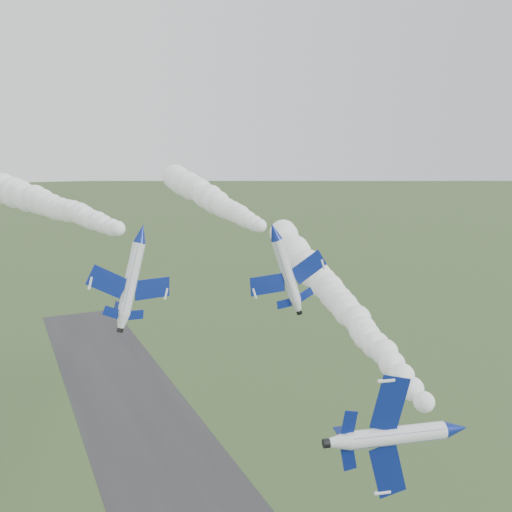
{
  "coord_description": "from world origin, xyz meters",
  "views": [
    {
      "loc": [
        -24.46,
        -38.13,
        56.2
      ],
      "look_at": [
        2.88,
        20.81,
        43.9
      ],
      "focal_mm": 40.0,
      "sensor_mm": 36.0,
      "label": 1
    }
  ],
  "objects": [
    {
      "name": "jet_pair_right",
      "position": [
        7.05,
        24.38,
        46.04
      ],
      "size": [
        10.15,
        12.69,
        4.11
      ],
      "rotation": [
        0.0,
        -0.32,
        -0.1
      ],
      "color": "white"
    },
    {
      "name": "smoke_trail_jet_lead",
      "position": [
        18.16,
        30.68,
        37.07
      ],
      "size": [
        23.73,
        75.85,
        5.56
      ],
      "primitive_type": null,
      "rotation": [
        0.0,
        0.0,
        -0.24
      ],
      "color": "white"
    },
    {
      "name": "jet_lead",
      "position": [
        6.17,
        -8.29,
        35.26
      ],
      "size": [
        5.14,
        11.39,
        9.5
      ],
      "rotation": [
        0.0,
        1.56,
        -0.24
      ],
      "color": "white"
    },
    {
      "name": "smoke_trail_jet_pair_left",
      "position": [
        -17.87,
        53.79,
        48.31
      ],
      "size": [
        19.75,
        55.01,
        4.95
      ],
      "primitive_type": null,
      "rotation": [
        0.0,
        0.0,
        0.27
      ],
      "color": "white"
    },
    {
      "name": "smoke_trail_jet_pair_right",
      "position": [
        11.21,
        60.64,
        47.78
      ],
      "size": [
        12.79,
        67.84,
        5.83
      ],
      "primitive_type": null,
      "rotation": [
        0.0,
        0.0,
        -0.1
      ],
      "color": "white"
    },
    {
      "name": "jet_pair_left",
      "position": [
        -9.62,
        24.05,
        46.89
      ],
      "size": [
        10.05,
        12.18,
        3.86
      ],
      "rotation": [
        0.0,
        0.29,
        0.27
      ],
      "color": "white"
    }
  ]
}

